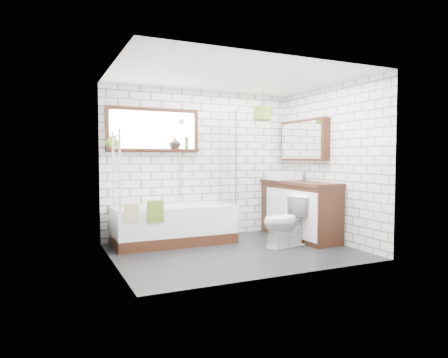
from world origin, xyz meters
name	(u,v)px	position (x,y,z in m)	size (l,w,h in m)	color
floor	(235,252)	(0.00, 0.00, -0.01)	(3.40, 2.60, 0.01)	black
ceiling	(235,76)	(0.00, 0.00, 2.50)	(3.40, 2.60, 0.01)	white
wall_back	(202,164)	(0.00, 1.30, 1.25)	(3.40, 0.01, 2.50)	white
wall_front	(286,167)	(0.00, -1.30, 1.25)	(3.40, 0.01, 2.50)	white
wall_left	(113,166)	(-1.70, 0.00, 1.25)	(0.01, 2.60, 2.50)	white
wall_right	(330,164)	(1.70, 0.00, 1.25)	(0.01, 2.60, 2.50)	white
window	(154,130)	(-0.85, 1.26, 1.80)	(1.52, 0.16, 0.68)	black
towel_radiator	(116,170)	(-1.66, 0.00, 1.20)	(0.06, 0.52, 1.00)	white
mirror_cabinet	(304,141)	(1.62, 0.60, 1.65)	(0.16, 1.20, 0.70)	black
shower_riser	(180,158)	(-0.40, 1.26, 1.35)	(0.02, 0.02, 1.30)	silver
bathtub	(174,224)	(-0.63, 0.89, 0.30)	(1.86, 0.82, 0.60)	white
shower_screen	(226,158)	(0.28, 0.89, 1.35)	(0.02, 0.72, 1.50)	white
towel_green	(155,211)	(-1.04, 0.48, 0.58)	(0.23, 0.06, 0.32)	#557122
towel_beige	(131,213)	(-1.39, 0.48, 0.58)	(0.20, 0.05, 0.26)	tan
vanity	(299,209)	(1.43, 0.45, 0.48)	(0.54, 1.68, 0.96)	black
basin	(284,176)	(1.37, 0.83, 1.04)	(0.50, 0.43, 0.14)	white
tap	(291,172)	(1.53, 0.83, 1.09)	(0.03, 0.03, 0.16)	silver
toilet	(286,221)	(0.86, -0.02, 0.39)	(0.77, 0.44, 0.79)	white
vase_olive	(113,142)	(-1.50, 1.23, 1.60)	(0.23, 0.23, 0.24)	#5C7624
vase_dark	(175,144)	(-0.50, 1.23, 1.58)	(0.20, 0.20, 0.20)	black
bottle	(187,144)	(-0.30, 1.23, 1.58)	(0.07, 0.07, 0.21)	#5C7624
pendant	(262,113)	(0.89, 0.76, 2.10)	(0.31, 0.31, 0.23)	#557122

